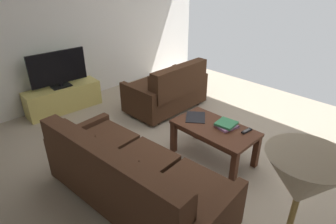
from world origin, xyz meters
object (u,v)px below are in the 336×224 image
Objects in this scene: sofa_main at (130,178)px; loose_magazine at (196,117)px; floor_lamp at (297,200)px; tv_stand at (64,98)px; loveseat_near at (168,90)px; book_stack at (226,125)px; tv_remote at (247,131)px; flat_tv at (58,69)px; coffee_table at (214,132)px.

sofa_main is 1.30m from loose_magazine.
floor_lamp is 1.26× the size of tv_stand.
loveseat_near reaches higher than book_stack.
book_stack reaches higher than tv_stand.
tv_remote is at bearing 166.66° from loveseat_near.
loose_magazine is at bearing 13.66° from tv_remote.
tv_stand is (4.20, -0.82, -1.14)m from floor_lamp.
sofa_main is 6.73× the size of loose_magazine.
book_stack reaches higher than tv_remote.
loveseat_near is (1.33, -1.86, 0.01)m from sofa_main.
flat_tv reaches higher than book_stack.
book_stack is at bearing -163.92° from flat_tv.
sofa_main is 1.26m from coffee_table.
floor_lamp is (-1.50, 1.52, 0.96)m from coffee_table.
coffee_table is 3.72× the size of book_stack.
coffee_table is 1.10× the size of flat_tv.
flat_tv is (1.26, 1.31, 0.39)m from loveseat_near.
sofa_main is 2.29m from loveseat_near.
tv_stand is (2.59, -0.55, -0.14)m from sofa_main.
floor_lamp is 4.43m from tv_stand.
flat_tv is at bearing 46.06° from loveseat_near.
sofa_main is 2.68m from flat_tv.
book_stack reaches higher than loose_magazine.
flat_tv reaches higher than loveseat_near.
floor_lamp reaches higher than tv_remote.
floor_lamp reaches higher than loose_magazine.
loveseat_near reaches higher than loose_magazine.
loose_magazine is (0.67, 0.16, -0.01)m from tv_remote.
flat_tv reaches higher than coffee_table.
flat_tv is at bearing -11.01° from floor_lamp.
loveseat_near is 4.36× the size of loose_magazine.
sofa_main is at bearing 81.55° from book_stack.
flat_tv is (2.69, 0.70, 0.35)m from coffee_table.
loveseat_near is 1.08× the size of tv_stand.
floor_lamp reaches higher than sofa_main.
sofa_main is 1.38m from book_stack.
tv_stand is at bearing 16.06° from book_stack.
flat_tv is at bearing -11.97° from sofa_main.
coffee_table is 2.35m from floor_lamp.
loveseat_near is 1.45× the size of flat_tv.
book_stack is (1.40, -1.62, -0.85)m from floor_lamp.
book_stack is at bearing 18.51° from tv_remote.
floor_lamp reaches higher than loveseat_near.
sofa_main is 2.24× the size of flat_tv.
tv_stand is 2.49m from loose_magazine.
loose_magazine is at bearing -3.20° from coffee_table.
floor_lamp reaches higher than book_stack.
sofa_main reaches higher than coffee_table.
floor_lamp is at bearing 168.98° from tv_stand.
tv_remote is at bearing -24.79° from loose_magazine.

